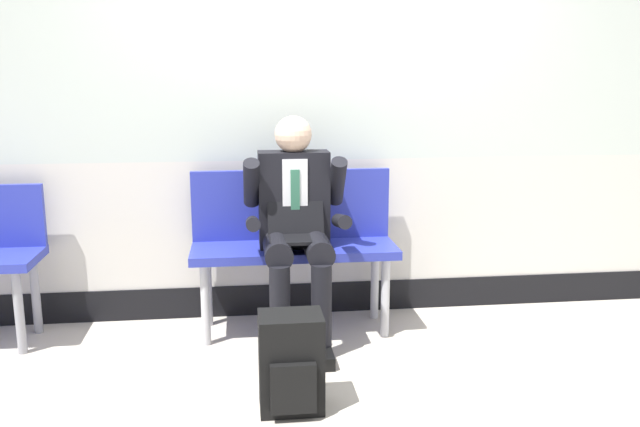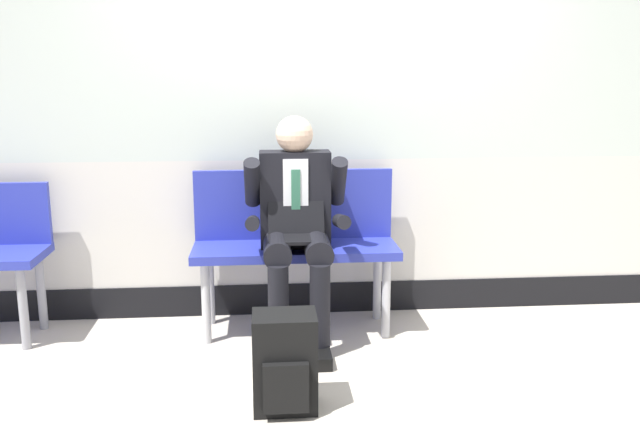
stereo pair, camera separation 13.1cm
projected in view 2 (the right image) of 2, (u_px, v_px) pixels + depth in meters
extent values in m
plane|color=#B2A899|center=(347.00, 356.00, 3.57)|extent=(18.00, 18.00, 0.00)
cube|color=beige|center=(333.00, 220.00, 4.19)|extent=(5.71, 0.12, 0.79)
cube|color=black|center=(332.00, 294.00, 4.29)|extent=(5.71, 0.14, 0.20)
cube|color=#28339E|center=(295.00, 250.00, 3.84)|extent=(1.18, 0.42, 0.05)
cube|color=#28339E|center=(294.00, 204.00, 3.97)|extent=(1.18, 0.04, 0.42)
cylinder|color=#B7B7BC|center=(206.00, 303.00, 3.71)|extent=(0.05, 0.05, 0.47)
cylinder|color=#B7B7BC|center=(210.00, 287.00, 4.00)|extent=(0.05, 0.05, 0.47)
cylinder|color=#B7B7BC|center=(386.00, 298.00, 3.79)|extent=(0.05, 0.05, 0.47)
cylinder|color=#B7B7BC|center=(377.00, 282.00, 4.09)|extent=(0.05, 0.05, 0.47)
cylinder|color=gray|center=(23.00, 308.00, 3.63)|extent=(0.05, 0.05, 0.47)
cylinder|color=gray|center=(41.00, 291.00, 3.92)|extent=(0.05, 0.05, 0.47)
cylinder|color=black|center=(277.00, 248.00, 3.62)|extent=(0.15, 0.40, 0.15)
cylinder|color=black|center=(279.00, 313.00, 3.49)|extent=(0.11, 0.11, 0.52)
cube|color=black|center=(279.00, 357.00, 3.48)|extent=(0.10, 0.26, 0.07)
cylinder|color=black|center=(317.00, 247.00, 3.63)|extent=(0.15, 0.40, 0.15)
cylinder|color=black|center=(320.00, 311.00, 3.51)|extent=(0.11, 0.11, 0.52)
cube|color=black|center=(321.00, 356.00, 3.50)|extent=(0.10, 0.26, 0.07)
cube|color=black|center=(295.00, 199.00, 3.78)|extent=(0.40, 0.18, 0.55)
cube|color=silver|center=(296.00, 193.00, 3.68)|extent=(0.14, 0.01, 0.39)
cube|color=#2D664C|center=(296.00, 199.00, 3.68)|extent=(0.05, 0.01, 0.33)
sphere|color=beige|center=(295.00, 134.00, 3.71)|extent=(0.21, 0.21, 0.21)
cylinder|color=black|center=(252.00, 183.00, 3.67)|extent=(0.09, 0.25, 0.30)
cylinder|color=black|center=(253.00, 223.00, 3.55)|extent=(0.08, 0.27, 0.12)
cylinder|color=black|center=(338.00, 182.00, 3.71)|extent=(0.09, 0.25, 0.30)
cylinder|color=black|center=(341.00, 221.00, 3.58)|extent=(0.08, 0.27, 0.12)
cube|color=black|center=(297.00, 239.00, 3.58)|extent=(0.31, 0.22, 0.02)
cube|color=black|center=(296.00, 214.00, 3.69)|extent=(0.31, 0.08, 0.21)
cube|color=black|center=(285.00, 361.00, 2.98)|extent=(0.29, 0.21, 0.45)
cube|color=black|center=(286.00, 388.00, 2.87)|extent=(0.20, 0.04, 0.22)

